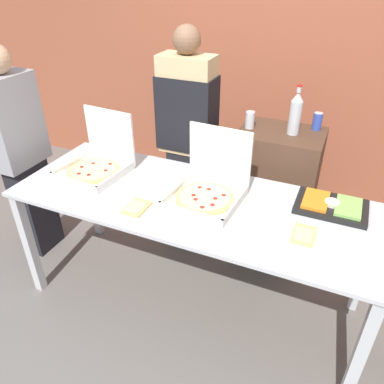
% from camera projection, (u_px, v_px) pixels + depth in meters
% --- Properties ---
extents(ground_plane, '(16.00, 16.00, 0.00)m').
position_uv_depth(ground_plane, '(192.00, 296.00, 2.77)').
color(ground_plane, slate).
extents(brick_wall_behind, '(10.00, 0.06, 2.80)m').
position_uv_depth(brick_wall_behind, '(268.00, 54.00, 3.35)').
color(brick_wall_behind, '#9E5138').
rests_on(brick_wall_behind, ground_plane).
extents(buffet_table, '(2.27, 0.85, 0.86)m').
position_uv_depth(buffet_table, '(192.00, 212.00, 2.37)').
color(buffet_table, silver).
rests_on(buffet_table, ground_plane).
extents(pizza_box_far_right, '(0.43, 0.45, 0.40)m').
position_uv_depth(pizza_box_far_right, '(98.00, 162.00, 2.58)').
color(pizza_box_far_right, silver).
rests_on(pizza_box_far_right, buffet_table).
extents(pizza_box_far_left, '(0.43, 0.45, 0.41)m').
position_uv_depth(pizza_box_far_left, '(208.00, 188.00, 2.28)').
color(pizza_box_far_left, silver).
rests_on(pizza_box_far_left, buffet_table).
extents(paper_plate_front_right, '(0.25, 0.25, 0.03)m').
position_uv_depth(paper_plate_front_right, '(304.00, 236.00, 1.99)').
color(paper_plate_front_right, white).
rests_on(paper_plate_front_right, buffet_table).
extents(paper_plate_front_left, '(0.26, 0.26, 0.03)m').
position_uv_depth(paper_plate_front_left, '(137.00, 208.00, 2.21)').
color(paper_plate_front_left, white).
rests_on(paper_plate_front_left, buffet_table).
extents(veggie_tray, '(0.41, 0.28, 0.05)m').
position_uv_depth(veggie_tray, '(331.00, 206.00, 2.21)').
color(veggie_tray, black).
rests_on(veggie_tray, buffet_table).
extents(sideboard_podium, '(0.60, 0.45, 1.08)m').
position_uv_depth(sideboard_podium, '(274.00, 195.00, 2.96)').
color(sideboard_podium, '#4C3323').
rests_on(sideboard_podium, ground_plane).
extents(soda_bottle, '(0.08, 0.08, 0.35)m').
position_uv_depth(soda_bottle, '(295.00, 113.00, 2.56)').
color(soda_bottle, '#B7BCC1').
rests_on(soda_bottle, sideboard_podium).
extents(soda_can_silver, '(0.07, 0.07, 0.12)m').
position_uv_depth(soda_can_silver, '(250.00, 120.00, 2.70)').
color(soda_can_silver, silver).
rests_on(soda_can_silver, sideboard_podium).
extents(soda_can_colored, '(0.07, 0.07, 0.12)m').
position_uv_depth(soda_can_colored, '(317.00, 121.00, 2.68)').
color(soda_can_colored, '#334CB2').
rests_on(soda_can_colored, sideboard_podium).
extents(person_server_vest, '(0.42, 0.24, 1.76)m').
position_uv_depth(person_server_vest, '(187.00, 132.00, 2.88)').
color(person_server_vest, black).
rests_on(person_server_vest, ground_plane).
extents(person_guest_plaid, '(0.22, 0.40, 1.67)m').
position_uv_depth(person_guest_plaid, '(21.00, 155.00, 2.82)').
color(person_guest_plaid, black).
rests_on(person_guest_plaid, ground_plane).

